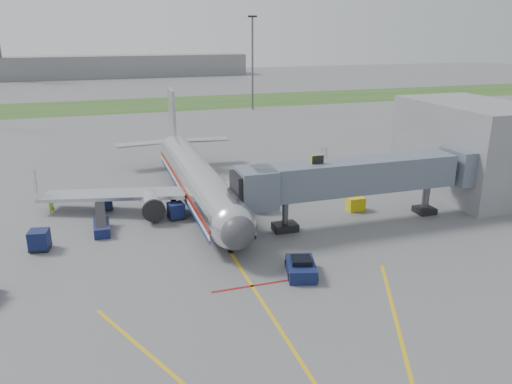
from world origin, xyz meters
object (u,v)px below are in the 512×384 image
object	(u,v)px
airliner	(197,178)
ramp_worker	(52,206)
belt_loader	(102,227)
pushback_tug	(301,268)

from	to	relation	value
airliner	ramp_worker	size ratio (longest dim) A/B	22.82
belt_loader	pushback_tug	bearing A→B (deg)	-43.59
airliner	ramp_worker	distance (m)	14.77
pushback_tug	belt_loader	distance (m)	19.33
airliner	pushback_tug	xyz separation A→B (m)	(4.00, -18.75, -2.06)
airliner	pushback_tug	distance (m)	19.28
airliner	belt_loader	bearing A→B (deg)	-151.55
pushback_tug	ramp_worker	size ratio (longest dim) A/B	2.41
belt_loader	ramp_worker	world-z (taller)	belt_loader
belt_loader	ramp_worker	xyz separation A→B (m)	(-4.61, 6.54, 0.26)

